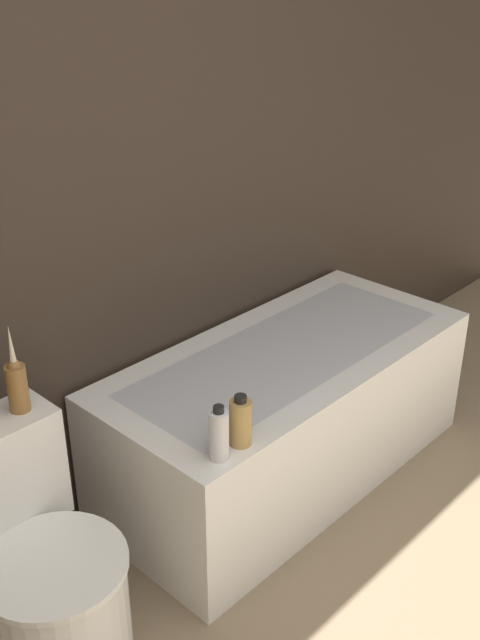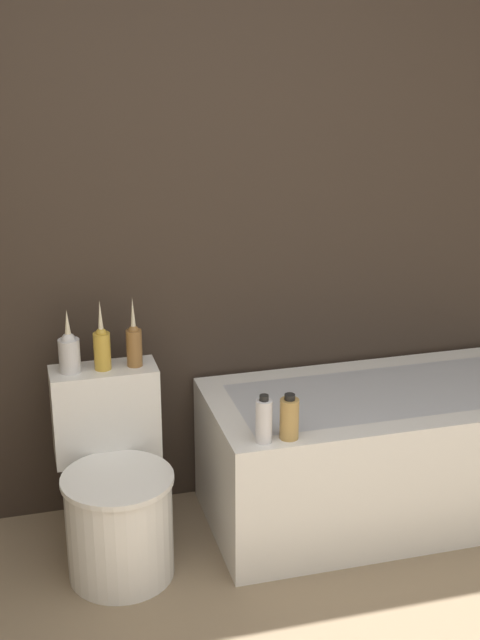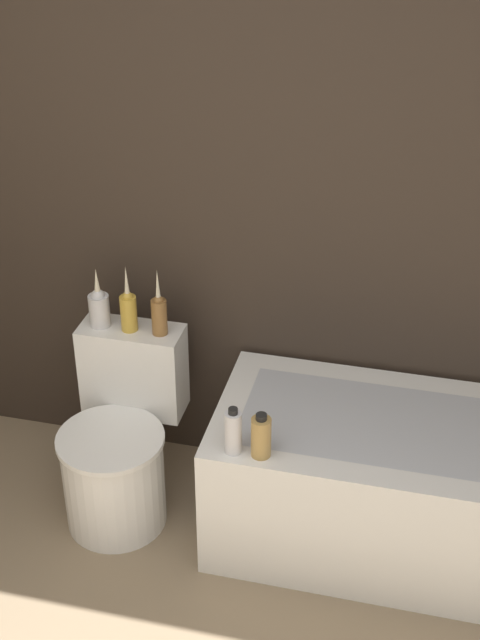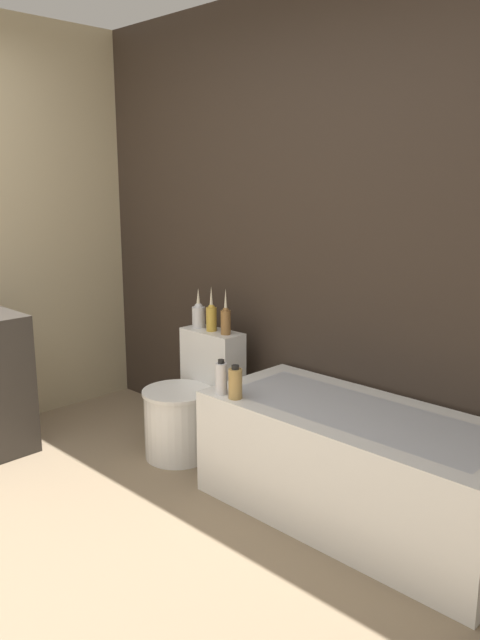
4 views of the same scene
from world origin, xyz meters
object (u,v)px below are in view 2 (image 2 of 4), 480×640
object	(u,v)px
shampoo_bottle_tall	(264,420)
vase_gold	(69,351)
shampoo_bottle_short	(289,418)
bathtub	(393,451)
vase_bronze	(134,343)
vase_silver	(102,346)
toilet	(115,491)

from	to	relation	value
shampoo_bottle_tall	vase_gold	bearing A→B (deg)	146.65
shampoo_bottle_tall	shampoo_bottle_short	distance (m)	0.10
bathtub	vase_bronze	distance (m)	1.16
vase_silver	vase_bronze	distance (m)	0.12
bathtub	shampoo_bottle_tall	bearing A→B (deg)	-156.66
toilet	shampoo_bottle_short	world-z (taller)	shampoo_bottle_short
vase_silver	shampoo_bottle_tall	distance (m)	0.67
toilet	shampoo_bottle_tall	size ratio (longest dim) A/B	3.96
shampoo_bottle_tall	toilet	bearing A→B (deg)	157.15
vase_silver	shampoo_bottle_short	xyz separation A→B (m)	(0.60, -0.40, -0.18)
vase_bronze	shampoo_bottle_tall	distance (m)	0.59
vase_bronze	vase_gold	bearing A→B (deg)	179.27
toilet	vase_silver	size ratio (longest dim) A/B	2.64
shampoo_bottle_short	toilet	bearing A→B (deg)	160.84
vase_silver	vase_bronze	world-z (taller)	same
vase_gold	vase_bronze	bearing A→B (deg)	-0.73
vase_silver	shampoo_bottle_tall	world-z (taller)	vase_silver
vase_silver	vase_bronze	size ratio (longest dim) A/B	1.00
bathtub	vase_silver	bearing A→B (deg)	173.30
shampoo_bottle_tall	vase_silver	bearing A→B (deg)	141.16
shampoo_bottle_tall	shampoo_bottle_short	xyz separation A→B (m)	(0.10, 0.00, -0.01)
vase_silver	toilet	bearing A→B (deg)	-90.00
vase_silver	shampoo_bottle_short	distance (m)	0.75
toilet	shampoo_bottle_short	distance (m)	0.71
bathtub	vase_gold	distance (m)	1.37
bathtub	shampoo_bottle_tall	world-z (taller)	shampoo_bottle_tall
vase_gold	shampoo_bottle_tall	size ratio (longest dim) A/B	1.35
bathtub	vase_gold	xyz separation A→B (m)	(-1.26, 0.14, 0.52)
shampoo_bottle_short	vase_bronze	bearing A→B (deg)	139.93
vase_gold	shampoo_bottle_tall	bearing A→B (deg)	-33.35
toilet	shampoo_bottle_short	bearing A→B (deg)	-19.16
vase_silver	shampoo_bottle_tall	bearing A→B (deg)	-38.84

